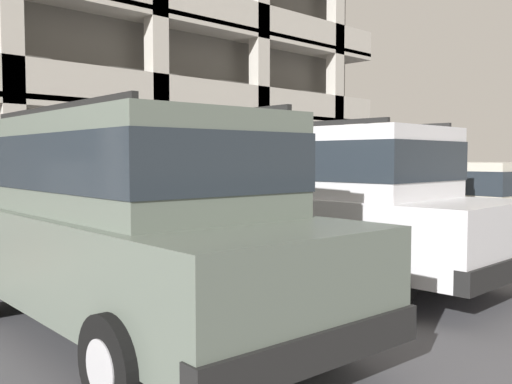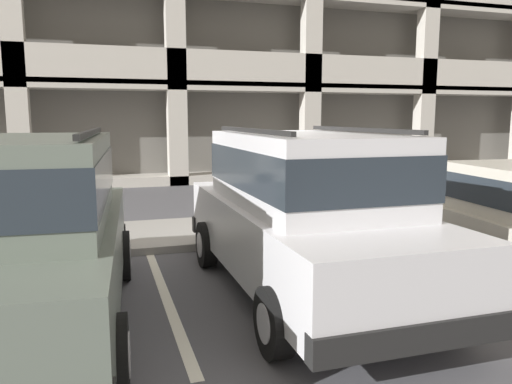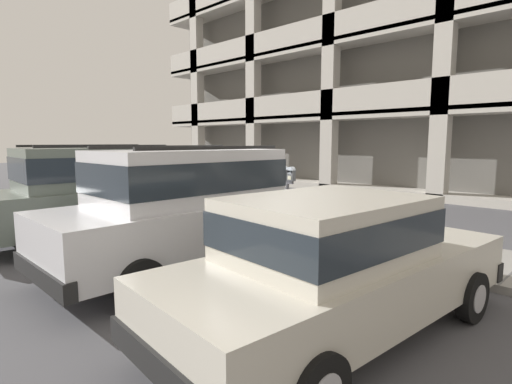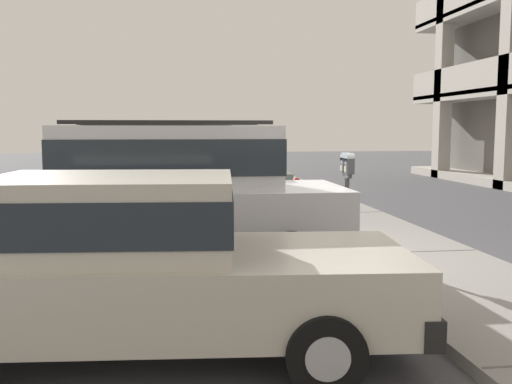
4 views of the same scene
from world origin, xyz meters
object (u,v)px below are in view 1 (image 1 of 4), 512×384
(parking_meter_near, at_px, (205,182))
(parking_meter_far, at_px, (411,172))
(red_sedan, at_px, (131,215))
(dark_hatchback, at_px, (455,206))
(silver_suv, at_px, (328,198))

(parking_meter_near, height_order, parking_meter_far, parking_meter_far)
(red_sedan, distance_m, parking_meter_far, 9.81)
(dark_hatchback, distance_m, parking_meter_near, 4.12)
(parking_meter_near, relative_size, parking_meter_far, 0.96)
(red_sedan, bearing_deg, parking_meter_near, 44.63)
(dark_hatchback, xyz_separation_m, parking_meter_near, (-3.04, 2.75, 0.39))
(dark_hatchback, bearing_deg, silver_suv, 179.61)
(dark_hatchback, height_order, parking_meter_near, parking_meter_near)
(red_sedan, distance_m, parking_meter_near, 4.07)
(red_sedan, xyz_separation_m, parking_meter_far, (9.44, 2.68, 0.17))
(red_sedan, relative_size, parking_meter_near, 3.33)
(parking_meter_near, bearing_deg, silver_suv, -89.43)
(red_sedan, bearing_deg, silver_suv, 7.11)
(silver_suv, relative_size, dark_hatchback, 1.04)
(parking_meter_far, bearing_deg, dark_hatchback, -140.40)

